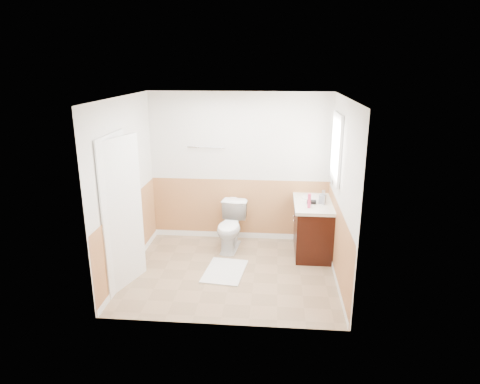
# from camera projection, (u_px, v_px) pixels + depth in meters

# --- Properties ---
(floor) EXTENTS (3.00, 3.00, 0.00)m
(floor) POSITION_uv_depth(u_px,v_px,m) (232.00, 272.00, 6.17)
(floor) COLOR #8C7051
(floor) RESTS_ON ground
(ceiling) EXTENTS (3.00, 3.00, 0.00)m
(ceiling) POSITION_uv_depth(u_px,v_px,m) (231.00, 97.00, 5.44)
(ceiling) COLOR white
(ceiling) RESTS_ON floor
(wall_back) EXTENTS (3.00, 0.00, 3.00)m
(wall_back) POSITION_uv_depth(u_px,v_px,m) (240.00, 168.00, 7.05)
(wall_back) COLOR silver
(wall_back) RESTS_ON floor
(wall_front) EXTENTS (3.00, 0.00, 3.00)m
(wall_front) POSITION_uv_depth(u_px,v_px,m) (218.00, 225.00, 4.57)
(wall_front) COLOR silver
(wall_front) RESTS_ON floor
(wall_left) EXTENTS (0.00, 3.00, 3.00)m
(wall_left) POSITION_uv_depth(u_px,v_px,m) (125.00, 187.00, 5.93)
(wall_left) COLOR silver
(wall_left) RESTS_ON floor
(wall_right) EXTENTS (0.00, 3.00, 3.00)m
(wall_right) POSITION_uv_depth(u_px,v_px,m) (342.00, 193.00, 5.68)
(wall_right) COLOR silver
(wall_right) RESTS_ON floor
(wainscot_back) EXTENTS (3.00, 0.00, 3.00)m
(wainscot_back) POSITION_uv_depth(u_px,v_px,m) (239.00, 210.00, 7.25)
(wainscot_back) COLOR #BC7C4B
(wainscot_back) RESTS_ON floor
(wainscot_front) EXTENTS (3.00, 0.00, 3.00)m
(wainscot_front) POSITION_uv_depth(u_px,v_px,m) (219.00, 286.00, 4.80)
(wainscot_front) COLOR #BC7C4B
(wainscot_front) RESTS_ON floor
(wainscot_left) EXTENTS (0.00, 2.60, 2.60)m
(wainscot_left) POSITION_uv_depth(u_px,v_px,m) (130.00, 237.00, 6.15)
(wainscot_left) COLOR #BC7C4B
(wainscot_left) RESTS_ON floor
(wainscot_right) EXTENTS (0.00, 2.60, 2.60)m
(wainscot_right) POSITION_uv_depth(u_px,v_px,m) (337.00, 244.00, 5.90)
(wainscot_right) COLOR #BC7C4B
(wainscot_right) RESTS_ON floor
(toilet) EXTENTS (0.50, 0.79, 0.76)m
(toilet) POSITION_uv_depth(u_px,v_px,m) (231.00, 227.00, 6.85)
(toilet) COLOR white
(toilet) RESTS_ON floor
(bath_mat) EXTENTS (0.64, 0.86, 0.02)m
(bath_mat) POSITION_uv_depth(u_px,v_px,m) (225.00, 271.00, 6.17)
(bath_mat) COLOR white
(bath_mat) RESTS_ON floor
(vanity_cabinet) EXTENTS (0.55, 1.10, 0.80)m
(vanity_cabinet) POSITION_uv_depth(u_px,v_px,m) (312.00, 228.00, 6.76)
(vanity_cabinet) COLOR black
(vanity_cabinet) RESTS_ON floor
(vanity_knob_left) EXTENTS (0.03, 0.03, 0.03)m
(vanity_knob_left) POSITION_uv_depth(u_px,v_px,m) (294.00, 221.00, 6.64)
(vanity_knob_left) COLOR silver
(vanity_knob_left) RESTS_ON vanity_cabinet
(vanity_knob_right) EXTENTS (0.03, 0.03, 0.03)m
(vanity_knob_right) POSITION_uv_depth(u_px,v_px,m) (294.00, 216.00, 6.83)
(vanity_knob_right) COLOR silver
(vanity_knob_right) RESTS_ON vanity_cabinet
(countertop) EXTENTS (0.60, 1.15, 0.05)m
(countertop) POSITION_uv_depth(u_px,v_px,m) (313.00, 203.00, 6.63)
(countertop) COLOR white
(countertop) RESTS_ON vanity_cabinet
(sink_basin) EXTENTS (0.36, 0.36, 0.02)m
(sink_basin) POSITION_uv_depth(u_px,v_px,m) (313.00, 198.00, 6.77)
(sink_basin) COLOR white
(sink_basin) RESTS_ON countertop
(faucet) EXTENTS (0.02, 0.02, 0.14)m
(faucet) POSITION_uv_depth(u_px,v_px,m) (325.00, 194.00, 6.73)
(faucet) COLOR #BBBBC2
(faucet) RESTS_ON countertop
(lotion_bottle) EXTENTS (0.05, 0.05, 0.22)m
(lotion_bottle) POSITION_uv_depth(u_px,v_px,m) (309.00, 201.00, 6.29)
(lotion_bottle) COLOR #D63763
(lotion_bottle) RESTS_ON countertop
(soap_dispenser) EXTENTS (0.12, 0.12, 0.21)m
(soap_dispenser) POSITION_uv_depth(u_px,v_px,m) (323.00, 197.00, 6.49)
(soap_dispenser) COLOR gray
(soap_dispenser) RESTS_ON countertop
(hair_dryer_body) EXTENTS (0.14, 0.07, 0.07)m
(hair_dryer_body) POSITION_uv_depth(u_px,v_px,m) (311.00, 202.00, 6.48)
(hair_dryer_body) COLOR black
(hair_dryer_body) RESTS_ON countertop
(hair_dryer_handle) EXTENTS (0.03, 0.03, 0.07)m
(hair_dryer_handle) POSITION_uv_depth(u_px,v_px,m) (309.00, 202.00, 6.57)
(hair_dryer_handle) COLOR black
(hair_dryer_handle) RESTS_ON countertop
(mirror_panel) EXTENTS (0.02, 0.35, 0.90)m
(mirror_panel) POSITION_uv_depth(u_px,v_px,m) (332.00, 154.00, 6.64)
(mirror_panel) COLOR silver
(mirror_panel) RESTS_ON wall_right
(window_frame) EXTENTS (0.04, 0.80, 1.00)m
(window_frame) POSITION_uv_depth(u_px,v_px,m) (336.00, 148.00, 6.10)
(window_frame) COLOR white
(window_frame) RESTS_ON wall_right
(window_glass) EXTENTS (0.01, 0.70, 0.90)m
(window_glass) POSITION_uv_depth(u_px,v_px,m) (337.00, 148.00, 6.10)
(window_glass) COLOR white
(window_glass) RESTS_ON wall_right
(door) EXTENTS (0.29, 0.78, 2.04)m
(door) POSITION_uv_depth(u_px,v_px,m) (122.00, 214.00, 5.56)
(door) COLOR white
(door) RESTS_ON wall_left
(door_frame) EXTENTS (0.02, 0.92, 2.10)m
(door_frame) POSITION_uv_depth(u_px,v_px,m) (116.00, 213.00, 5.57)
(door_frame) COLOR white
(door_frame) RESTS_ON wall_left
(door_knob) EXTENTS (0.06, 0.06, 0.06)m
(door_knob) POSITION_uv_depth(u_px,v_px,m) (135.00, 211.00, 5.89)
(door_knob) COLOR silver
(door_knob) RESTS_ON door
(towel_bar) EXTENTS (0.62, 0.02, 0.02)m
(towel_bar) POSITION_uv_depth(u_px,v_px,m) (206.00, 147.00, 6.94)
(towel_bar) COLOR silver
(towel_bar) RESTS_ON wall_back
(tp_holder_bar) EXTENTS (0.14, 0.02, 0.02)m
(tp_holder_bar) POSITION_uv_depth(u_px,v_px,m) (233.00, 200.00, 7.15)
(tp_holder_bar) COLOR silver
(tp_holder_bar) RESTS_ON wall_back
(tp_roll) EXTENTS (0.10, 0.11, 0.11)m
(tp_roll) POSITION_uv_depth(u_px,v_px,m) (233.00, 200.00, 7.15)
(tp_roll) COLOR white
(tp_roll) RESTS_ON tp_holder_bar
(tp_sheet) EXTENTS (0.10, 0.01, 0.16)m
(tp_sheet) POSITION_uv_depth(u_px,v_px,m) (233.00, 206.00, 7.18)
(tp_sheet) COLOR white
(tp_sheet) RESTS_ON tp_roll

